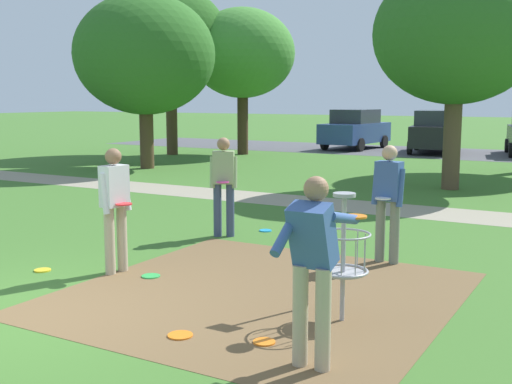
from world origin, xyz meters
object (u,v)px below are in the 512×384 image
(player_waiting_right, at_px, (313,259))
(tree_mid_center, at_px, (145,55))
(parked_car_center_left, at_px, (435,132))
(player_waiting_left, at_px, (115,203))
(frisbee_by_tee, at_px, (43,270))
(parked_car_leftmost, at_px, (355,129))
(tree_near_right, at_px, (243,54))
(disc_golf_basket, at_px, (338,251))
(frisbee_far_right, at_px, (264,342))
(frisbee_near_basket, at_px, (180,335))
(frisbee_mid_grass, at_px, (151,276))
(frisbee_far_left, at_px, (266,231))
(player_foreground_watching, at_px, (224,181))
(tree_near_left, at_px, (170,36))
(tree_mid_left, at_px, (457,34))
(player_throwing, at_px, (388,197))

(player_waiting_right, bearing_deg, tree_mid_center, 134.22)
(player_waiting_right, relative_size, parked_car_center_left, 0.38)
(player_waiting_left, relative_size, tree_mid_center, 0.29)
(frisbee_by_tee, distance_m, parked_car_leftmost, 22.91)
(frisbee_by_tee, xyz_separation_m, tree_near_right, (-7.16, 17.32, 4.19))
(disc_golf_basket, height_order, frisbee_far_right, disc_golf_basket)
(frisbee_near_basket, relative_size, frisbee_mid_grass, 1.02)
(frisbee_far_left, height_order, frisbee_far_right, same)
(disc_golf_basket, height_order, player_foreground_watching, player_foreground_watching)
(player_foreground_watching, xyz_separation_m, player_waiting_right, (3.63, -4.22, 0.02))
(frisbee_far_right, distance_m, tree_near_left, 22.03)
(parked_car_leftmost, bearing_deg, tree_near_right, -120.33)
(tree_mid_left, relative_size, parked_car_leftmost, 1.34)
(player_foreground_watching, distance_m, tree_mid_center, 11.66)
(player_waiting_right, height_order, frisbee_near_basket, player_waiting_right)
(frisbee_far_right, xyz_separation_m, tree_near_right, (-11.11, 18.11, 4.19))
(player_throwing, height_order, tree_near_right, tree_near_right)
(frisbee_near_basket, bearing_deg, frisbee_mid_grass, 136.42)
(disc_golf_basket, bearing_deg, frisbee_far_left, 128.46)
(tree_near_left, distance_m, tree_near_right, 3.07)
(tree_near_right, bearing_deg, frisbee_near_basket, -60.74)
(player_foreground_watching, xyz_separation_m, parked_car_center_left, (-1.27, 19.01, -0.05))
(frisbee_far_right, distance_m, tree_mid_left, 12.49)
(frisbee_by_tee, distance_m, parked_car_center_left, 22.18)
(player_foreground_watching, distance_m, tree_near_right, 16.65)
(tree_near_left, bearing_deg, player_foreground_watching, -49.77)
(frisbee_by_tee, relative_size, frisbee_mid_grass, 0.91)
(tree_near_right, bearing_deg, player_throwing, -52.47)
(player_foreground_watching, height_order, frisbee_mid_grass, player_foreground_watching)
(disc_golf_basket, height_order, parked_car_leftmost, parked_car_leftmost)
(frisbee_mid_grass, bearing_deg, frisbee_by_tee, -161.25)
(frisbee_by_tee, bearing_deg, player_throwing, 35.12)
(player_throwing, distance_m, player_waiting_left, 3.85)
(player_foreground_watching, xyz_separation_m, tree_mid_left, (2.02, 7.86, 3.01))
(player_foreground_watching, relative_size, frisbee_far_left, 7.72)
(frisbee_by_tee, relative_size, parked_car_leftmost, 0.05)
(frisbee_by_tee, bearing_deg, frisbee_mid_grass, 18.75)
(player_waiting_right, relative_size, tree_near_right, 0.28)
(player_throwing, relative_size, frisbee_far_left, 7.72)
(player_waiting_left, xyz_separation_m, parked_car_center_left, (-1.26, 21.71, -0.05))
(frisbee_far_right, bearing_deg, player_throwing, 89.44)
(player_foreground_watching, height_order, parked_car_center_left, parked_car_center_left)
(player_waiting_right, height_order, parked_car_leftmost, parked_car_leftmost)
(frisbee_far_right, relative_size, parked_car_center_left, 0.05)
(frisbee_mid_grass, bearing_deg, tree_near_left, 126.28)
(frisbee_by_tee, height_order, tree_near_right, tree_near_right)
(frisbee_far_right, bearing_deg, tree_mid_center, 133.28)
(player_throwing, height_order, tree_mid_left, tree_mid_left)
(tree_near_left, height_order, tree_mid_left, tree_near_left)
(player_waiting_left, distance_m, parked_car_center_left, 21.75)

